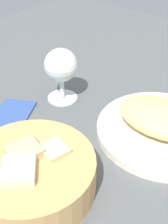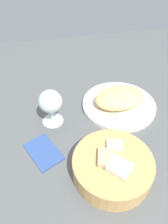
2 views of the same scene
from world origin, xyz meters
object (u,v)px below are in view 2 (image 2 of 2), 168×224
bread_basket (112,166)px  wine_glass_near (51,103)px  folded_napkin (43,151)px  plate (119,105)px

bread_basket → wine_glass_near: size_ratio=1.67×
bread_basket → folded_napkin: (16.29, -9.88, -2.57)cm
folded_napkin → bread_basket: bearing=32.6°
plate → bread_basket: size_ratio=1.26×
plate → bread_basket: bread_basket is taller
plate → wine_glass_near: wine_glass_near is taller
wine_glass_near → bread_basket: bearing=120.6°
wine_glass_near → plate: bearing=-173.6°
bread_basket → folded_napkin: bearing=-31.2°
bread_basket → folded_napkin: bread_basket is taller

